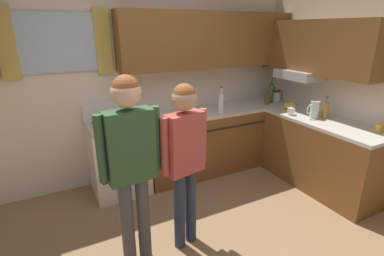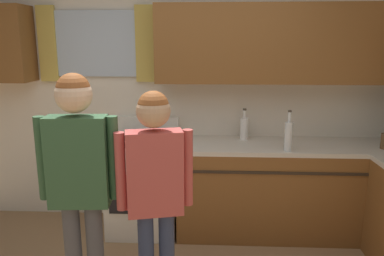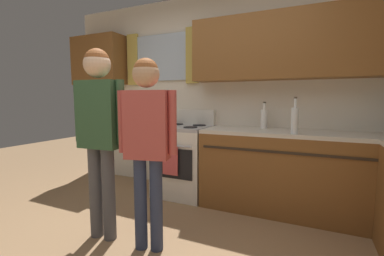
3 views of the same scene
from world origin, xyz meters
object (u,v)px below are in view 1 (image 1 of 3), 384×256
Objects in this scene: bottle_tall_clear at (221,104)px; bottle_wine_green at (271,93)px; bottle_oil_amber at (325,110)px; stovetop_kettle at (275,94)px; mixing_bowl at (290,106)px; bottle_squat_brown at (267,99)px; bottle_milk_white at (184,102)px; mug_ceramic_white at (291,111)px; mug_mustard_yellow at (380,128)px; stove_oven at (118,156)px; adult_in_plaid at (185,150)px; adult_left at (131,154)px; water_pitcher at (314,110)px.

bottle_wine_green is (1.01, 0.17, 0.01)m from bottle_tall_clear.
bottle_oil_amber reaches higher than stovetop_kettle.
mixing_bowl is at bearing -110.07° from stovetop_kettle.
bottle_squat_brown is 1.28m from bottle_milk_white.
mug_ceramic_white is 1.04× the size of mug_mustard_yellow.
mug_mustard_yellow is at bearing -90.48° from stovetop_kettle.
stovetop_kettle is at bearing 0.65° from stove_oven.
bottle_squat_brown is at bearing 7.30° from bottle_tall_clear.
adult_in_plaid is (-0.68, -1.41, -0.04)m from bottle_milk_white.
adult_left is at bearing -154.00° from stovetop_kettle.
stovetop_kettle reaches higher than stove_oven.
mug_ceramic_white is 1.01m from mug_mustard_yellow.
bottle_milk_white is at bearing 140.92° from bottle_oil_amber.
mug_mustard_yellow is 2.22m from adult_in_plaid.
stove_oven is at bearing 157.29° from bottle_oil_amber.
bottle_squat_brown reaches higher than stove_oven.
bottle_wine_green is at bearing 70.89° from mug_ceramic_white.
bottle_squat_brown is 0.59m from mug_ceramic_white.
water_pitcher is (0.04, -0.82, 0.03)m from bottle_squat_brown.
adult_left is (-2.67, 0.36, 0.11)m from mug_mustard_yellow.
mug_mustard_yellow is 0.66× the size of mixing_bowl.
mug_ceramic_white is at bearing 131.29° from bottle_oil_amber.
bottle_milk_white is 1.42m from mug_ceramic_white.
mug_mustard_yellow is at bearing -50.58° from bottle_tall_clear.
stove_oven is at bearing 178.48° from bottle_wine_green.
bottle_squat_brown is 1.13× the size of mixing_bowl.
stovetop_kettle reaches higher than mug_ceramic_white.
adult_left reaches higher than water_pitcher.
bottle_wine_green is at bearing -1.52° from stove_oven.
bottle_squat_brown is at bearing 79.48° from mug_ceramic_white.
bottle_milk_white is (-1.37, 0.21, -0.03)m from bottle_wine_green.
bottle_milk_white reaches higher than bottle_squat_brown.
mixing_bowl is (0.08, -0.37, -0.03)m from bottle_squat_brown.
mug_mustard_yellow is (0.37, -0.94, -0.00)m from mug_ceramic_white.
bottle_oil_amber reaches higher than water_pitcher.
bottle_squat_brown is 0.38m from mixing_bowl.
bottle_oil_amber is 0.53m from mixing_bowl.
bottle_oil_amber is 0.90m from bottle_squat_brown.
bottle_tall_clear reaches higher than stovetop_kettle.
bottle_wine_green reaches higher than bottle_tall_clear.
adult_left reaches higher than stovetop_kettle.
stove_oven is 9.15× the size of mug_mustard_yellow.
adult_left reaches higher than mug_mustard_yellow.
bottle_oil_amber is 1.04m from stovetop_kettle.
bottle_oil_amber is 1.30× the size of water_pitcher.
stove_oven is 8.76× the size of mug_ceramic_white.
adult_in_plaid is at bearing -149.60° from stovetop_kettle.
stovetop_kettle is at bearing 76.48° from water_pitcher.
stovetop_kettle is (0.01, 1.67, 0.05)m from mug_mustard_yellow.
bottle_wine_green is 1.44× the size of stovetop_kettle.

